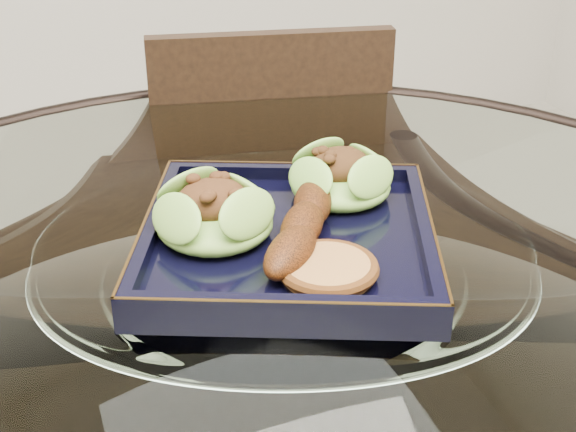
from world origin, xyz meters
name	(u,v)px	position (x,y,z in m)	size (l,w,h in m)	color
dining_table	(284,428)	(0.00, 0.00, 0.60)	(1.13, 1.13, 0.77)	white
dining_chair	(283,299)	(0.15, 0.38, 0.48)	(0.44, 0.44, 0.85)	black
navy_plate	(288,244)	(0.03, 0.05, 0.77)	(0.27, 0.27, 0.02)	black
lettuce_wrap_left	(215,217)	(-0.04, 0.08, 0.80)	(0.11, 0.11, 0.04)	#60932A
lettuce_wrap_right	(341,180)	(0.11, 0.11, 0.80)	(0.10, 0.10, 0.04)	#68A931
roasted_plantain	(302,226)	(0.03, 0.04, 0.80)	(0.17, 0.04, 0.03)	#572409
crumb_patty	(328,270)	(0.03, -0.03, 0.79)	(0.08, 0.08, 0.01)	#B67B3C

